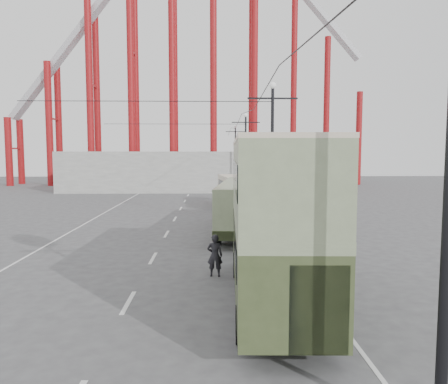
{
  "coord_description": "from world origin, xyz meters",
  "views": [
    {
      "loc": [
        1.74,
        -9.93,
        4.88
      ],
      "look_at": [
        2.32,
        10.82,
        3.0
      ],
      "focal_mm": 35.0,
      "sensor_mm": 36.0,
      "label": 1
    }
  ],
  "objects_px": {
    "double_decker_bus": "(273,212)",
    "single_decker_green": "(243,204)",
    "pedestrian": "(215,255)",
    "single_decker_cream": "(237,190)"
  },
  "relations": [
    {
      "from": "double_decker_bus",
      "to": "single_decker_green",
      "type": "distance_m",
      "value": 12.62
    },
    {
      "from": "single_decker_green",
      "to": "pedestrian",
      "type": "relative_size",
      "value": 6.63
    },
    {
      "from": "single_decker_green",
      "to": "single_decker_cream",
      "type": "xyz_separation_m",
      "value": [
        0.32,
        12.14,
        -0.18
      ]
    },
    {
      "from": "double_decker_bus",
      "to": "single_decker_cream",
      "type": "relative_size",
      "value": 1.1
    },
    {
      "from": "single_decker_cream",
      "to": "pedestrian",
      "type": "distance_m",
      "value": 21.79
    },
    {
      "from": "double_decker_bus",
      "to": "single_decker_green",
      "type": "relative_size",
      "value": 0.9
    },
    {
      "from": "single_decker_green",
      "to": "single_decker_cream",
      "type": "relative_size",
      "value": 1.23
    },
    {
      "from": "double_decker_bus",
      "to": "pedestrian",
      "type": "relative_size",
      "value": 5.93
    },
    {
      "from": "single_decker_green",
      "to": "single_decker_cream",
      "type": "bearing_deg",
      "value": 95.29
    },
    {
      "from": "single_decker_cream",
      "to": "pedestrian",
      "type": "xyz_separation_m",
      "value": [
        -2.11,
        -21.67,
        -0.72
      ]
    }
  ]
}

